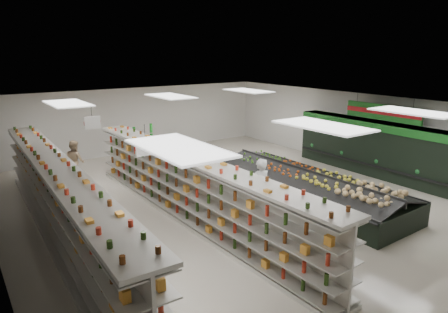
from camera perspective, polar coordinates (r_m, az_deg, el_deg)
floor at (r=13.81m, az=0.52°, el=-6.07°), size 16.00×16.00×0.00m
ceiling at (r=13.01m, az=0.56°, el=7.21°), size 14.00×16.00×0.02m
wall_back at (r=20.23m, az=-12.79°, el=5.02°), size 14.00×0.02×3.20m
wall_right at (r=18.21m, az=18.82°, el=3.52°), size 0.02×16.00×3.20m
produce_wall_case at (r=17.07m, az=21.80°, el=1.29°), size 0.93×8.00×2.20m
aisle_sign_near at (r=9.52m, az=-11.16°, el=1.32°), size 0.52×0.06×0.75m
aisle_sign_far at (r=13.21m, az=-18.30°, el=4.61°), size 0.52×0.06×0.75m
hortifruti_banner at (r=16.58m, az=21.71°, el=5.90°), size 0.12×3.20×0.95m
gondola_left at (r=11.41m, az=-22.37°, el=-6.64°), size 1.22×12.22×2.11m
gondola_center at (r=11.93m, az=-5.08°, el=-4.89°), size 1.20×11.51×1.99m
produce_island at (r=13.90m, az=11.79°, el=-4.12°), size 2.70×7.21×1.07m
soda_endcap at (r=17.44m, az=-12.15°, el=1.00°), size 1.62×1.38×1.76m
shopper_main at (r=12.00m, az=5.15°, el=-4.64°), size 0.69×0.46×1.88m
shopper_background at (r=16.48m, az=-20.49°, el=-0.59°), size 0.67×0.89×1.62m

